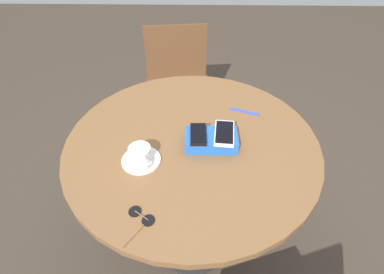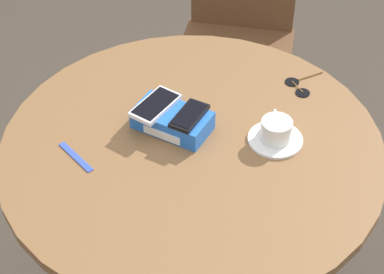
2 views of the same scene
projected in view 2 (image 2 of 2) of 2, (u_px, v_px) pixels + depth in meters
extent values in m
cylinder|color=#2D2D2D|center=(192.00, 237.00, 1.96)|extent=(0.07, 0.07, 0.73)
cylinder|color=brown|center=(192.00, 147.00, 1.70)|extent=(1.02, 1.02, 0.03)
cube|color=blue|center=(172.00, 120.00, 1.72)|extent=(0.20, 0.11, 0.06)
cube|color=white|center=(162.00, 135.00, 1.69)|extent=(0.11, 0.00, 0.02)
cube|color=silver|center=(155.00, 105.00, 1.71)|extent=(0.09, 0.15, 0.01)
cube|color=black|center=(155.00, 103.00, 1.71)|extent=(0.08, 0.13, 0.00)
cube|color=black|center=(189.00, 116.00, 1.68)|extent=(0.06, 0.12, 0.01)
cube|color=black|center=(189.00, 114.00, 1.67)|extent=(0.06, 0.11, 0.00)
cylinder|color=white|center=(275.00, 139.00, 1.70)|extent=(0.15, 0.15, 0.01)
cylinder|color=white|center=(276.00, 130.00, 1.67)|extent=(0.08, 0.08, 0.06)
cylinder|color=brown|center=(277.00, 123.00, 1.66)|extent=(0.07, 0.07, 0.00)
torus|color=white|center=(275.00, 119.00, 1.71)|extent=(0.03, 0.05, 0.05)
cube|color=blue|center=(76.00, 157.00, 1.65)|extent=(0.13, 0.06, 0.00)
cylinder|color=black|center=(303.00, 93.00, 1.85)|extent=(0.04, 0.04, 0.00)
cylinder|color=black|center=(292.00, 82.00, 1.88)|extent=(0.04, 0.04, 0.00)
cylinder|color=olive|center=(297.00, 87.00, 1.86)|extent=(0.05, 0.03, 0.00)
cylinder|color=olive|center=(311.00, 75.00, 1.90)|extent=(0.05, 0.07, 0.00)
cube|color=brown|center=(234.00, 57.00, 2.57)|extent=(0.57, 0.57, 0.02)
cylinder|color=brown|center=(174.00, 125.00, 2.60)|extent=(0.04, 0.04, 0.42)
cylinder|color=brown|center=(275.00, 138.00, 2.54)|extent=(0.04, 0.04, 0.42)
cylinder|color=brown|center=(193.00, 66.00, 2.90)|extent=(0.04, 0.04, 0.42)
cylinder|color=brown|center=(284.00, 76.00, 2.84)|extent=(0.04, 0.04, 0.42)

